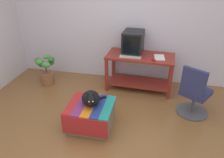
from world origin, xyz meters
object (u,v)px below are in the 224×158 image
potted_plant (46,71)px  stapler (154,60)px  keyboard (130,56)px  book (159,57)px  ottoman_with_blanket (91,115)px  desk (140,66)px  cat (91,98)px  office_chair (194,95)px  tv_monitor (133,42)px

potted_plant → stapler: (2.20, -0.01, 0.45)m
potted_plant → keyboard: bearing=2.8°
book → ottoman_with_blanket: book is taller
desk → cat: 1.47m
office_chair → desk: bearing=-4.0°
tv_monitor → cat: bearing=-103.6°
cat → office_chair: bearing=3.4°
desk → office_chair: office_chair is taller
book → cat: book is taller
cat → book: bearing=34.3°
keyboard → potted_plant: size_ratio=0.64×
office_chair → tv_monitor: bearing=-3.6°
book → ottoman_with_blanket: 1.70m
tv_monitor → potted_plant: 1.91m
tv_monitor → keyboard: 0.31m
desk → keyboard: bearing=-140.7°
keyboard → stapler: bearing=-12.2°
tv_monitor → book: 0.59m
keyboard → book: (0.54, 0.06, -0.00)m
tv_monitor → ottoman_with_blanket: bearing=-103.9°
keyboard → potted_plant: (-1.76, -0.09, -0.44)m
desk → office_chair: bearing=-33.3°
book → ottoman_with_blanket: size_ratio=0.39×
tv_monitor → book: size_ratio=1.86×
keyboard → ottoman_with_blanket: keyboard is taller
ottoman_with_blanket → keyboard: bearing=70.4°
tv_monitor → stapler: size_ratio=4.55×
keyboard → stapler: stapler is taller
cat → potted_plant: (-1.34, 1.12, -0.21)m
cat → potted_plant: size_ratio=0.68×
tv_monitor → keyboard: bearing=-89.7°
book → desk: bearing=163.9°
keyboard → book: size_ratio=1.49×
desk → ottoman_with_blanket: 1.51m
keyboard → office_chair: office_chair is taller
book → potted_plant: book is taller
keyboard → ottoman_with_blanket: 1.40m
tv_monitor → cat: (-0.44, -1.45, -0.43)m
keyboard → stapler: size_ratio=3.64×
ottoman_with_blanket → stapler: stapler is taller
tv_monitor → book: tv_monitor is taller
stapler → office_chair: bearing=-51.8°
tv_monitor → potted_plant: bearing=-166.5°
tv_monitor → office_chair: 1.49m
book → potted_plant: size_ratio=0.43×
keyboard → cat: size_ratio=0.94×
desk → tv_monitor: size_ratio=2.65×
ottoman_with_blanket → tv_monitor: bearing=73.0°
desk → keyboard: 0.33m
desk → ottoman_with_blanket: desk is taller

